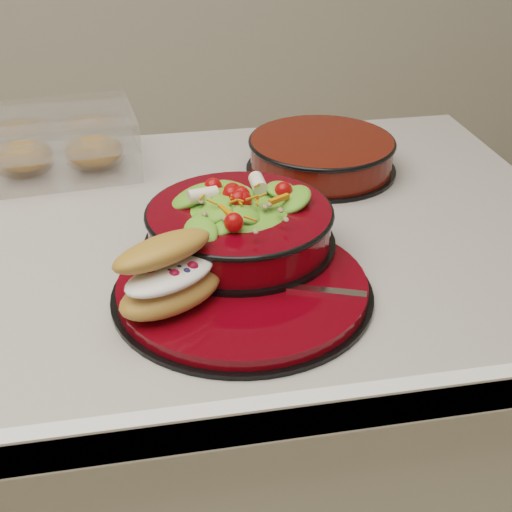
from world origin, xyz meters
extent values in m
cube|color=silver|center=(0.00, 0.00, 0.43)|extent=(1.16, 0.66, 0.86)
cube|color=#ADA79E|center=(0.00, 0.00, 0.88)|extent=(1.24, 0.74, 0.04)
cube|color=white|center=(0.00, -0.36, 0.88)|extent=(1.24, 0.02, 0.05)
cylinder|color=black|center=(0.12, -0.17, 0.90)|extent=(0.31, 0.31, 0.01)
cylinder|color=#5C0308|center=(0.12, -0.17, 0.91)|extent=(0.29, 0.29, 0.01)
torus|color=black|center=(0.13, -0.18, 0.92)|extent=(0.17, 0.17, 0.01)
cylinder|color=black|center=(0.13, -0.09, 0.92)|extent=(0.24, 0.24, 0.01)
cylinder|color=#5C0308|center=(0.13, -0.09, 0.95)|extent=(0.23, 0.23, 0.04)
torus|color=black|center=(0.13, -0.09, 0.97)|extent=(0.24, 0.24, 0.01)
ellipsoid|color=#468E27|center=(0.13, -0.09, 0.96)|extent=(0.19, 0.19, 0.08)
sphere|color=red|center=(0.18, -0.09, 1.01)|extent=(0.02, 0.02, 0.02)
sphere|color=red|center=(0.17, -0.05, 1.01)|extent=(0.02, 0.02, 0.02)
sphere|color=red|center=(0.13, -0.04, 1.01)|extent=(0.02, 0.02, 0.02)
sphere|color=red|center=(0.10, -0.05, 1.01)|extent=(0.02, 0.02, 0.02)
sphere|color=red|center=(0.09, -0.09, 1.01)|extent=(0.02, 0.02, 0.02)
sphere|color=red|center=(0.10, -0.12, 1.01)|extent=(0.02, 0.02, 0.02)
sphere|color=red|center=(0.13, -0.13, 1.01)|extent=(0.02, 0.02, 0.02)
sphere|color=red|center=(0.17, -0.12, 1.01)|extent=(0.02, 0.02, 0.02)
cylinder|color=silver|center=(0.17, -0.04, 1.01)|extent=(0.04, 0.04, 0.02)
cylinder|color=silver|center=(0.09, -0.07, 1.01)|extent=(0.04, 0.03, 0.02)
cube|color=orange|center=(0.11, -0.12, 1.01)|extent=(0.03, 0.03, 0.01)
cube|color=orange|center=(0.18, -0.10, 1.01)|extent=(0.03, 0.02, 0.01)
ellipsoid|color=#AD6D35|center=(0.04, -0.21, 0.94)|extent=(0.14, 0.12, 0.03)
ellipsoid|color=white|center=(0.04, -0.21, 0.96)|extent=(0.12, 0.11, 0.02)
ellipsoid|color=#AD6D35|center=(0.04, -0.19, 0.98)|extent=(0.14, 0.12, 0.03)
sphere|color=#A00B23|center=(0.02, -0.21, 0.96)|extent=(0.01, 0.01, 0.01)
sphere|color=#A00B23|center=(0.04, -0.22, 0.96)|extent=(0.01, 0.01, 0.01)
sphere|color=#A00B23|center=(0.06, -0.20, 0.96)|extent=(0.01, 0.01, 0.01)
sphere|color=#A00B23|center=(0.03, -0.20, 0.96)|extent=(0.01, 0.01, 0.01)
sphere|color=#191947|center=(0.03, -0.20, 0.96)|extent=(0.01, 0.01, 0.01)
sphere|color=#191947|center=(0.05, -0.20, 0.96)|extent=(0.01, 0.01, 0.01)
sphere|color=#191947|center=(0.04, -0.21, 0.96)|extent=(0.01, 0.01, 0.01)
sphere|color=#191947|center=(0.06, -0.21, 0.96)|extent=(0.01, 0.01, 0.01)
cube|color=silver|center=(0.19, -0.21, 0.92)|extent=(0.12, 0.06, 0.00)
cube|color=silver|center=(0.12, -0.18, 0.92)|extent=(0.04, 0.03, 0.00)
cube|color=white|center=(-0.10, 0.24, 0.93)|extent=(0.26, 0.20, 0.05)
cube|color=white|center=(-0.10, 0.24, 0.97)|extent=(0.26, 0.20, 0.04)
ellipsoid|color=#AD6D35|center=(-0.16, 0.24, 0.93)|extent=(0.09, 0.08, 0.05)
ellipsoid|color=#AD6D35|center=(-0.05, 0.24, 0.93)|extent=(0.09, 0.08, 0.05)
cylinder|color=black|center=(0.31, 0.16, 0.90)|extent=(0.24, 0.24, 0.01)
cylinder|color=#530E05|center=(0.31, 0.16, 0.93)|extent=(0.23, 0.23, 0.05)
torus|color=black|center=(0.31, 0.16, 0.95)|extent=(0.23, 0.23, 0.01)
camera|label=1|loc=(0.01, -0.86, 1.37)|focal=50.00mm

